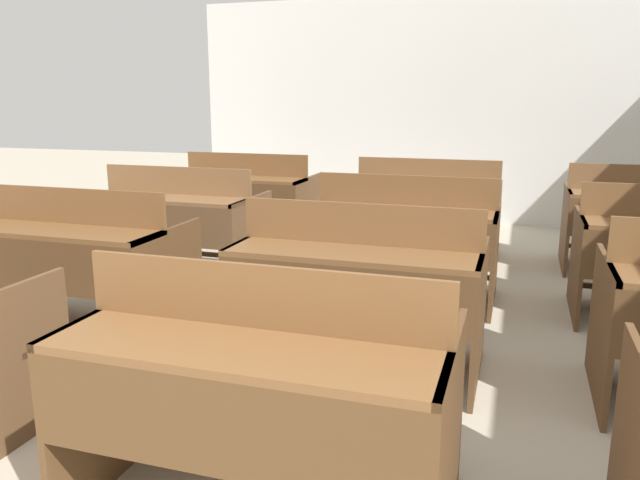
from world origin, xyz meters
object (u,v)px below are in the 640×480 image
object	(u,v)px
bench_third_left	(178,221)
bench_third_center	(405,237)
bench_back_left	(247,198)
bench_front_center	(261,391)
bench_back_center	(426,207)
bench_second_left	(75,259)
bench_second_center	(358,285)

from	to	relation	value
bench_third_left	bench_third_center	size ratio (longest dim) A/B	1.00
bench_third_left	bench_back_left	distance (m)	1.36
bench_third_left	bench_front_center	bearing A→B (deg)	-54.66
bench_third_left	bench_back_center	xyz separation A→B (m)	(1.89, 1.35, 0.00)
bench_third_center	bench_back_center	bearing A→B (deg)	91.45
bench_second_left	bench_third_left	distance (m)	1.32
bench_front_center	bench_third_center	xyz separation A→B (m)	(0.04, 2.66, 0.00)
bench_third_left	bench_back_center	size ratio (longest dim) A/B	1.00
bench_third_center	bench_back_left	world-z (taller)	same
bench_second_center	bench_second_left	bearing A→B (deg)	179.89
bench_front_center	bench_third_left	bearing A→B (deg)	125.34
bench_second_left	bench_back_left	bearing A→B (deg)	90.10
bench_second_left	bench_third_left	size ratio (longest dim) A/B	1.00
bench_front_center	bench_second_center	distance (m)	1.35
bench_second_center	bench_back_center	xyz separation A→B (m)	(-0.01, 2.67, 0.00)
bench_third_left	bench_third_center	xyz separation A→B (m)	(1.93, -0.00, 0.00)
bench_second_left	bench_third_center	xyz separation A→B (m)	(1.91, 1.31, 0.00)
bench_third_center	bench_second_left	bearing A→B (deg)	-145.42
bench_second_left	bench_third_left	world-z (taller)	same
bench_third_left	bench_back_left	size ratio (longest dim) A/B	1.00
bench_third_left	bench_third_center	world-z (taller)	same
bench_third_left	bench_back_center	distance (m)	2.32
bench_front_center	bench_second_left	size ratio (longest dim) A/B	1.00
bench_second_left	bench_second_center	xyz separation A→B (m)	(1.88, -0.00, 0.00)
bench_back_left	bench_back_center	bearing A→B (deg)	-0.50
bench_back_left	bench_second_left	bearing A→B (deg)	-89.90
bench_third_left	bench_third_center	bearing A→B (deg)	-0.11
bench_second_left	bench_third_left	bearing A→B (deg)	90.89
bench_second_center	bench_third_left	size ratio (longest dim) A/B	1.00
bench_second_center	bench_back_center	distance (m)	2.67
bench_third_center	bench_back_center	world-z (taller)	same
bench_back_center	bench_second_center	bearing A→B (deg)	-89.73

